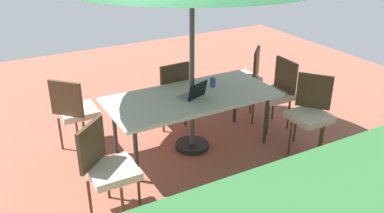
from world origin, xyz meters
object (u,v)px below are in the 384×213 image
(chair_southwest, at_px, (246,75))
(chair_northwest, at_px, (311,110))
(chair_south, at_px, (170,90))
(cup, at_px, (213,82))
(chair_northeast, at_px, (107,165))
(laptop, at_px, (193,94))
(dining_table, at_px, (192,99))
(chair_west, at_px, (276,90))
(chair_southeast, at_px, (75,109))

(chair_southwest, relative_size, chair_northwest, 1.00)
(chair_south, xyz_separation_m, cup, (-0.35, 0.57, 0.25))
(chair_southwest, bearing_deg, chair_south, -46.56)
(chair_southwest, relative_size, cup, 8.26)
(chair_northeast, bearing_deg, chair_northwest, -43.59)
(chair_northeast, xyz_separation_m, chair_south, (-1.39, -1.42, 0.00))
(laptop, bearing_deg, chair_south, -114.55)
(dining_table, bearing_deg, chair_west, 179.33)
(chair_northeast, xyz_separation_m, chair_southeast, (-0.06, -1.45, 0.00))
(chair_northeast, distance_m, chair_southwest, 3.03)
(chair_northwest, distance_m, cup, 1.29)
(chair_northeast, distance_m, chair_south, 1.99)
(laptop, height_order, cup, laptop)
(dining_table, distance_m, chair_south, 0.73)
(chair_northeast, height_order, chair_west, same)
(chair_northeast, relative_size, chair_northwest, 1.00)
(chair_southeast, distance_m, cup, 1.81)
(laptop, bearing_deg, chair_northeast, 5.23)
(cup, bearing_deg, chair_northwest, 136.20)
(chair_southeast, bearing_deg, chair_west, -149.15)
(chair_northeast, bearing_deg, cup, -17.01)
(chair_southeast, bearing_deg, laptop, -165.22)
(chair_south, distance_m, cup, 0.72)
(chair_west, distance_m, laptop, 1.38)
(chair_northeast, xyz_separation_m, chair_southwest, (-2.69, -1.40, 0.00))
(dining_table, relative_size, cup, 17.94)
(dining_table, relative_size, chair_south, 2.17)
(chair_northeast, relative_size, chair_west, 1.00)
(chair_west, distance_m, cup, 1.00)
(chair_west, height_order, cup, chair_west)
(chair_northwest, height_order, chair_south, same)
(chair_west, bearing_deg, laptop, -85.66)
(chair_northeast, relative_size, laptop, 2.54)
(chair_west, relative_size, cup, 8.26)
(dining_table, xyz_separation_m, chair_west, (-1.34, 0.02, -0.14))
(chair_northeast, height_order, chair_northwest, same)
(dining_table, distance_m, chair_southwest, 1.51)
(cup, bearing_deg, chair_northeast, 25.92)
(cup, bearing_deg, dining_table, 19.38)
(chair_west, xyz_separation_m, chair_northwest, (0.04, 0.73, 0.00))
(chair_northwest, bearing_deg, chair_southwest, 141.03)
(dining_table, relative_size, chair_southwest, 2.17)
(chair_southwest, bearing_deg, chair_southeast, -46.78)
(chair_west, height_order, chair_southeast, same)
(dining_table, height_order, chair_southwest, chair_southwest)
(chair_southeast, xyz_separation_m, chair_northwest, (-2.60, 1.48, 0.00))
(dining_table, distance_m, chair_southeast, 1.50)
(chair_southwest, bearing_deg, dining_table, -18.38)
(chair_northwest, bearing_deg, laptop, -154.92)
(chair_southwest, distance_m, chair_northwest, 1.43)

